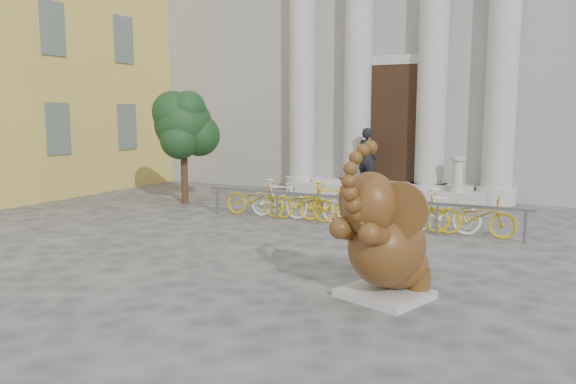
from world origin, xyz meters
The scene contains 9 objects.
ground centered at (0.00, 0.00, 0.00)m, with size 80.00×80.00×0.00m, color #474442.
classical_building centered at (0.00, 14.93, 5.98)m, with size 22.00×10.70×12.00m.
entrance_steps centered at (0.00, 9.40, 0.18)m, with size 6.00×1.20×0.36m, color #A8A59E.
ochre_building centered at (-13.00, 6.00, 6.00)m, with size 8.00×14.00×12.00m, color gold.
elephant_statue centered at (2.80, -0.09, 0.84)m, with size 1.54×1.82×2.30m.
bike_rack centered at (0.57, 4.82, 0.50)m, with size 8.00×0.53×1.00m.
tree centered at (-5.08, 5.64, 2.32)m, with size 1.92×1.75×3.32m.
pedestrian centered at (-0.59, 9.07, 1.30)m, with size 0.68×0.45×1.87m, color black.
balustrade_post centered at (2.19, 9.10, 0.85)m, with size 0.43×0.43×1.06m.
Camera 1 is at (5.12, -7.77, 2.68)m, focal length 35.00 mm.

